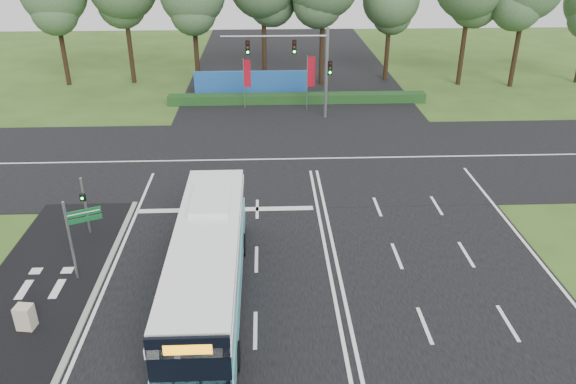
# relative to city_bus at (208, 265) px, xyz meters

# --- Properties ---
(ground) EXTENTS (120.00, 120.00, 0.00)m
(ground) POSITION_rel_city_bus_xyz_m (5.17, 3.04, -1.80)
(ground) COLOR #30521B
(ground) RESTS_ON ground
(road_main) EXTENTS (20.00, 120.00, 0.04)m
(road_main) POSITION_rel_city_bus_xyz_m (5.17, 3.04, -1.78)
(road_main) COLOR black
(road_main) RESTS_ON ground
(road_cross) EXTENTS (120.00, 14.00, 0.05)m
(road_cross) POSITION_rel_city_bus_xyz_m (5.17, 15.04, -1.77)
(road_cross) COLOR black
(road_cross) RESTS_ON ground
(bike_path) EXTENTS (5.00, 18.00, 0.06)m
(bike_path) POSITION_rel_city_bus_xyz_m (-7.33, 0.04, -1.77)
(bike_path) COLOR black
(bike_path) RESTS_ON ground
(kerb_strip) EXTENTS (0.25, 18.00, 0.12)m
(kerb_strip) POSITION_rel_city_bus_xyz_m (-4.93, 0.04, -1.74)
(kerb_strip) COLOR gray
(kerb_strip) RESTS_ON ground
(city_bus) EXTENTS (2.72, 12.45, 3.57)m
(city_bus) POSITION_rel_city_bus_xyz_m (0.00, 0.00, 0.00)
(city_bus) COLOR #60D1DF
(city_bus) RESTS_ON ground
(pedestrian_signal) EXTENTS (0.28, 0.40, 3.08)m
(pedestrian_signal) POSITION_rel_city_bus_xyz_m (-6.54, 5.81, -0.12)
(pedestrian_signal) COLOR gray
(pedestrian_signal) RESTS_ON ground
(street_sign) EXTENTS (1.38, 0.67, 3.82)m
(street_sign) POSITION_rel_city_bus_xyz_m (-5.69, 1.99, 0.62)
(street_sign) COLOR gray
(street_sign) RESTS_ON ground
(utility_cabinet) EXTENTS (0.70, 0.61, 1.06)m
(utility_cabinet) POSITION_rel_city_bus_xyz_m (-6.95, -1.45, -1.27)
(utility_cabinet) COLOR beige
(utility_cabinet) RESTS_ON ground
(banner_flag_left) EXTENTS (0.61, 0.18, 4.18)m
(banner_flag_left) POSITION_rel_city_bus_xyz_m (0.92, 26.14, 0.94)
(banner_flag_left) COLOR gray
(banner_flag_left) RESTS_ON ground
(banner_flag_mid) EXTENTS (0.67, 0.12, 4.53)m
(banner_flag_mid) POSITION_rel_city_bus_xyz_m (6.07, 25.50, 1.16)
(banner_flag_mid) COLOR gray
(banner_flag_mid) RESTS_ON ground
(traffic_light_gantry) EXTENTS (8.41, 0.28, 7.00)m
(traffic_light_gantry) POSITION_rel_city_bus_xyz_m (5.38, 23.54, 2.87)
(traffic_light_gantry) COLOR gray
(traffic_light_gantry) RESTS_ON ground
(hedge) EXTENTS (22.00, 1.20, 0.80)m
(hedge) POSITION_rel_city_bus_xyz_m (5.17, 27.54, -1.40)
(hedge) COLOR #153B18
(hedge) RESTS_ON ground
(blue_hoarding) EXTENTS (10.00, 0.30, 2.20)m
(blue_hoarding) POSITION_rel_city_bus_xyz_m (1.17, 30.04, -0.70)
(blue_hoarding) COLOR #1B4E97
(blue_hoarding) RESTS_ON ground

